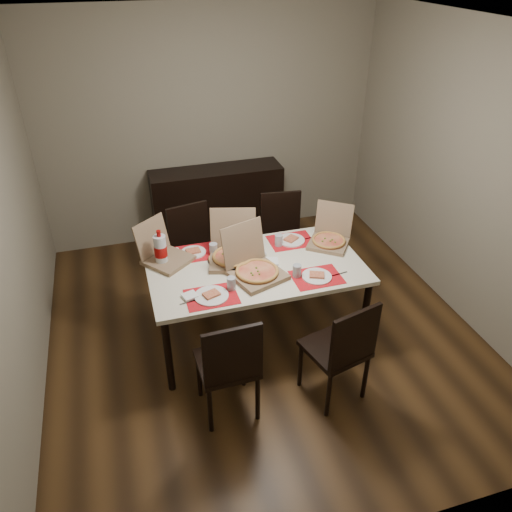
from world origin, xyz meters
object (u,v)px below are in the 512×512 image
object	(u,v)px
chair_near_left	(229,364)
pizza_box_center	(255,269)
dip_bowl	(259,254)
dining_table	(256,273)
chair_far_left	(194,248)
chair_near_right	(342,348)
chair_far_right	(282,234)
sideboard	(218,205)
soda_bottle	(161,250)

from	to	relation	value
chair_near_left	pizza_box_center	distance (m)	0.86
chair_near_left	dip_bowl	distance (m)	1.13
dip_bowl	dining_table	bearing A→B (deg)	-115.55
chair_far_left	dip_bowl	bearing A→B (deg)	-56.11
chair_near_right	dip_bowl	bearing A→B (deg)	107.13
pizza_box_center	dip_bowl	world-z (taller)	pizza_box_center
dining_table	chair_far_left	size ratio (longest dim) A/B	1.94
chair_far_right	pizza_box_center	xyz separation A→B (m)	(-0.59, -0.98, 0.30)
pizza_box_center	chair_far_left	bearing A→B (deg)	109.56
chair_near_left	chair_far_right	bearing A→B (deg)	59.59
sideboard	soda_bottle	world-z (taller)	soda_bottle
soda_bottle	chair_far_right	bearing A→B (deg)	24.69
sideboard	dip_bowl	distance (m)	1.70
sideboard	chair_near_left	size ratio (longest dim) A/B	1.61
chair_near_right	pizza_box_center	world-z (taller)	pizza_box_center
dining_table	chair_near_right	size ratio (longest dim) A/B	1.94
dining_table	soda_bottle	bearing A→B (deg)	161.01
chair_far_left	dip_bowl	distance (m)	0.87
chair_near_right	dining_table	bearing A→B (deg)	113.82
chair_far_left	soda_bottle	xyz separation A→B (m)	(-0.37, -0.58, 0.38)
soda_bottle	chair_far_left	bearing A→B (deg)	57.88
sideboard	chair_far_right	distance (m)	1.07
dining_table	dip_bowl	world-z (taller)	dip_bowl
chair_near_left	soda_bottle	world-z (taller)	soda_bottle
sideboard	dip_bowl	size ratio (longest dim) A/B	12.76
dining_table	pizza_box_center	bearing A→B (deg)	-111.34
dining_table	soda_bottle	world-z (taller)	soda_bottle
sideboard	dining_table	xyz separation A→B (m)	(-0.07, -1.82, 0.23)
pizza_box_center	dip_bowl	xyz separation A→B (m)	(0.12, 0.27, -0.05)
sideboard	dip_bowl	world-z (taller)	sideboard
chair_near_left	chair_far_left	xyz separation A→B (m)	(0.06, 1.66, 0.00)
chair_far_left	dip_bowl	size ratio (longest dim) A/B	7.91
chair_near_right	pizza_box_center	size ratio (longest dim) A/B	1.72
chair_far_left	dining_table	bearing A→B (deg)	-65.14
dining_table	chair_near_left	world-z (taller)	chair_near_left
dining_table	chair_far_left	xyz separation A→B (m)	(-0.39, 0.84, -0.17)
sideboard	chair_far_right	size ratio (longest dim) A/B	1.61
chair_far_left	pizza_box_center	world-z (taller)	pizza_box_center
chair_near_right	dip_bowl	world-z (taller)	chair_near_right
pizza_box_center	dip_bowl	size ratio (longest dim) A/B	4.60
pizza_box_center	chair_near_left	bearing A→B (deg)	-119.62
chair_far_left	chair_far_right	distance (m)	0.93
chair_far_left	chair_far_right	world-z (taller)	same
sideboard	soda_bottle	xyz separation A→B (m)	(-0.82, -1.56, 0.44)
chair_near_right	dip_bowl	xyz separation A→B (m)	(-0.32, 1.05, 0.25)
chair_near_right	chair_far_left	bearing A→B (deg)	114.32
chair_near_right	chair_far_left	distance (m)	1.91
dip_bowl	soda_bottle	bearing A→B (deg)	172.62
dining_table	dip_bowl	distance (m)	0.19
chair_near_left	chair_far_right	xyz separation A→B (m)	(0.98, 1.68, 0.00)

